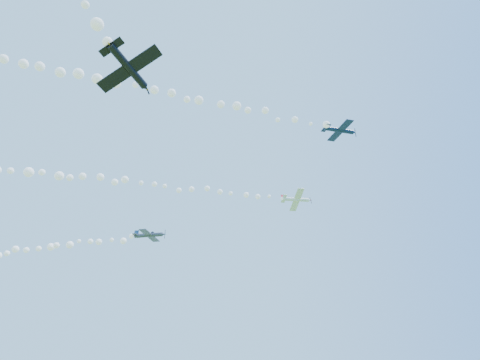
{
  "coord_description": "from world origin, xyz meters",
  "views": [
    {
      "loc": [
        -1.58,
        -62.81,
        2.0
      ],
      "look_at": [
        -0.31,
        -8.02,
        45.26
      ],
      "focal_mm": 30.0,
      "sensor_mm": 36.0,
      "label": 1
    }
  ],
  "objects_px": {
    "plane_white": "(297,199)",
    "plane_grey": "(150,235)",
    "plane_black": "(129,68)",
    "plane_navy": "(340,130)"
  },
  "relations": [
    {
      "from": "plane_white",
      "to": "plane_grey",
      "type": "bearing_deg",
      "value": 168.01
    },
    {
      "from": "plane_grey",
      "to": "plane_black",
      "type": "bearing_deg",
      "value": -71.91
    },
    {
      "from": "plane_navy",
      "to": "plane_grey",
      "type": "xyz_separation_m",
      "value": [
        -33.65,
        18.69,
        -9.92
      ]
    },
    {
      "from": "plane_white",
      "to": "plane_navy",
      "type": "relative_size",
      "value": 1.01
    },
    {
      "from": "plane_white",
      "to": "plane_navy",
      "type": "height_order",
      "value": "plane_navy"
    },
    {
      "from": "plane_grey",
      "to": "plane_black",
      "type": "relative_size",
      "value": 0.9
    },
    {
      "from": "plane_black",
      "to": "plane_white",
      "type": "bearing_deg",
      "value": -10.74
    },
    {
      "from": "plane_navy",
      "to": "plane_black",
      "type": "distance_m",
      "value": 37.08
    },
    {
      "from": "plane_grey",
      "to": "plane_black",
      "type": "distance_m",
      "value": 37.96
    },
    {
      "from": "plane_white",
      "to": "plane_black",
      "type": "xyz_separation_m",
      "value": [
        -24.93,
        -36.29,
        -7.69
      ]
    }
  ]
}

